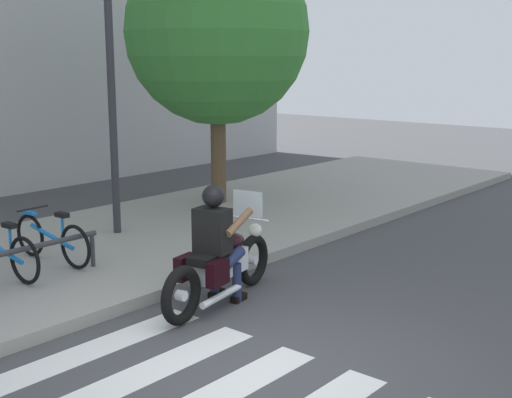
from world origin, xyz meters
TOP-DOWN VIEW (x-y plane):
  - ground_plane at (0.00, 0.00)m, footprint 48.00×48.00m
  - sidewalk at (0.00, 4.33)m, footprint 24.00×4.40m
  - crosswalk_stripe_3 at (-0.72, 0.80)m, footprint 2.80×0.40m
  - crosswalk_stripe_4 at (-0.72, 1.60)m, footprint 2.80×0.40m
  - motorcycle at (1.20, 1.56)m, footprint 2.19×0.80m
  - rider at (1.12, 1.55)m, footprint 0.69×0.62m
  - bicycle_4 at (0.54, 4.07)m, footprint 0.48×1.58m
  - street_lamp at (2.15, 4.73)m, footprint 0.28×0.28m
  - tree_near_rack at (4.90, 5.13)m, footprint 3.41×3.41m

SIDE VIEW (x-z plane):
  - ground_plane at x=0.00m, z-range 0.00..0.00m
  - crosswalk_stripe_3 at x=-0.72m, z-range 0.00..0.01m
  - crosswalk_stripe_4 at x=-0.72m, z-range 0.00..0.01m
  - sidewalk at x=0.00m, z-range 0.00..0.15m
  - motorcycle at x=1.20m, z-range -0.16..1.09m
  - bicycle_4 at x=0.54m, z-range 0.12..0.84m
  - rider at x=1.12m, z-range 0.11..1.56m
  - street_lamp at x=2.15m, z-range 0.47..5.21m
  - tree_near_rack at x=4.90m, z-range 0.81..5.85m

